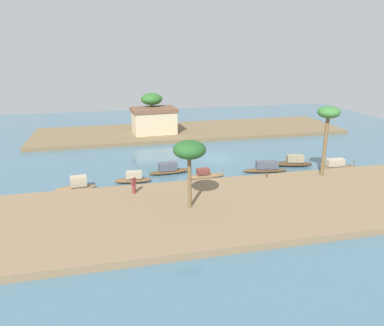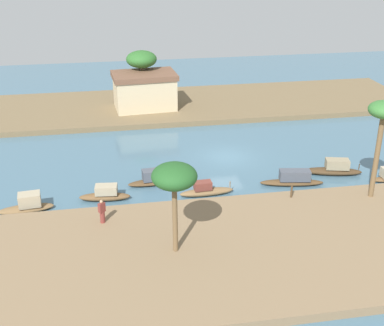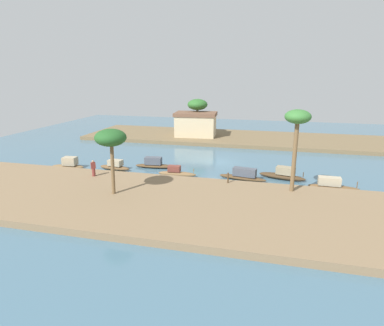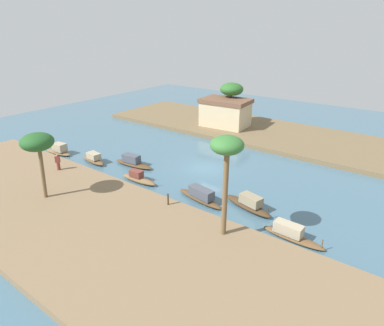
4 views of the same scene
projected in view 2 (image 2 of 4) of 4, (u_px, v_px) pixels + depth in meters
The scene contains 15 objects.
river_water at pixel (227, 157), 42.35m from camera, with size 74.19×74.19×0.00m, color #476B7F.
riverbank_left at pixel (282, 246), 29.74m from camera, with size 46.34×12.34×0.52m, color #846B4C.
riverbank_right at pixel (197, 104), 54.74m from camera, with size 46.34×12.34×0.52m, color brown.
sampan_upstream_small at pixel (293, 179), 37.35m from camera, with size 4.78×1.65×1.21m.
sampan_with_red_awning at pixel (157, 179), 37.58m from camera, with size 4.69×1.52×1.18m.
sampan_foreground at pixel (334, 169), 39.03m from camera, with size 4.63×2.06×1.28m.
sampan_with_tall_canopy at pixel (206, 190), 35.95m from camera, with size 3.94×1.04×1.10m.
sampan_near_left_bank at pixel (27, 205), 33.82m from camera, with size 3.75×1.48×1.29m.
sampan_midstream at pixel (105, 194), 35.26m from camera, with size 3.64×1.31×1.14m.
person_on_near_bank at pixel (102, 212), 31.40m from camera, with size 0.48×0.46×1.57m.
mooring_post at pixel (292, 191), 34.55m from camera, with size 0.14×0.14×0.94m, color #4C3823.
palm_tree_left_near at pixel (174, 178), 27.10m from camera, with size 2.50×2.50×5.35m.
palm_tree_left_far at pixel (383, 116), 32.55m from camera, with size 2.07×2.07×6.81m.
palm_tree_right_tall at pixel (141, 60), 52.14m from camera, with size 3.18×3.18×5.65m.
riverside_building at pixel (145, 90), 51.93m from camera, with size 6.71×4.78×3.70m.
Camera 2 is at (-9.50, -37.74, 16.96)m, focal length 47.29 mm.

